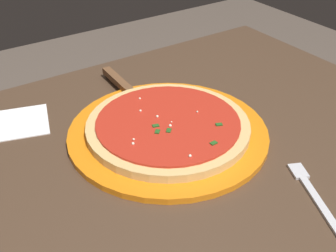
{
  "coord_description": "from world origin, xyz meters",
  "views": [
    {
      "loc": [
        -0.38,
        -0.5,
        1.23
      ],
      "look_at": [
        -0.02,
        0.05,
        0.79
      ],
      "focal_mm": 45.4,
      "sensor_mm": 36.0,
      "label": 1
    }
  ],
  "objects_px": {
    "pizza": "(168,125)",
    "napkin_folded_right": "(13,124)",
    "serving_plate": "(168,132)",
    "pizza_server": "(126,89)",
    "fork": "(315,197)"
  },
  "relations": [
    {
      "from": "pizza_server",
      "to": "napkin_folded_right",
      "type": "height_order",
      "value": "pizza_server"
    },
    {
      "from": "fork",
      "to": "serving_plate",
      "type": "bearing_deg",
      "value": 109.13
    },
    {
      "from": "pizza",
      "to": "pizza_server",
      "type": "height_order",
      "value": "pizza"
    },
    {
      "from": "serving_plate",
      "to": "napkin_folded_right",
      "type": "xyz_separation_m",
      "value": [
        -0.23,
        0.2,
        -0.0
      ]
    },
    {
      "from": "serving_plate",
      "to": "fork",
      "type": "distance_m",
      "value": 0.28
    },
    {
      "from": "napkin_folded_right",
      "to": "serving_plate",
      "type": "bearing_deg",
      "value": -40.8
    },
    {
      "from": "pizza",
      "to": "fork",
      "type": "distance_m",
      "value": 0.28
    },
    {
      "from": "serving_plate",
      "to": "pizza",
      "type": "height_order",
      "value": "pizza"
    },
    {
      "from": "serving_plate",
      "to": "pizza_server",
      "type": "distance_m",
      "value": 0.17
    },
    {
      "from": "pizza",
      "to": "napkin_folded_right",
      "type": "bearing_deg",
      "value": 139.2
    },
    {
      "from": "pizza_server",
      "to": "fork",
      "type": "distance_m",
      "value": 0.45
    },
    {
      "from": "napkin_folded_right",
      "to": "fork",
      "type": "bearing_deg",
      "value": -55.29
    },
    {
      "from": "napkin_folded_right",
      "to": "pizza_server",
      "type": "bearing_deg",
      "value": -6.51
    },
    {
      "from": "pizza_server",
      "to": "napkin_folded_right",
      "type": "xyz_separation_m",
      "value": [
        -0.24,
        0.03,
        -0.02
      ]
    },
    {
      "from": "pizza",
      "to": "napkin_folded_right",
      "type": "distance_m",
      "value": 0.31
    }
  ]
}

